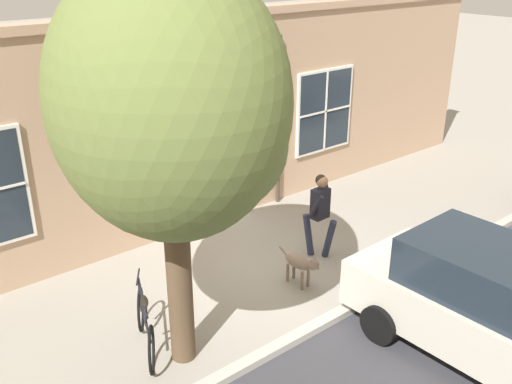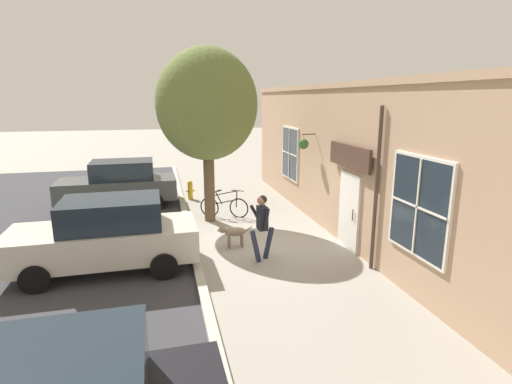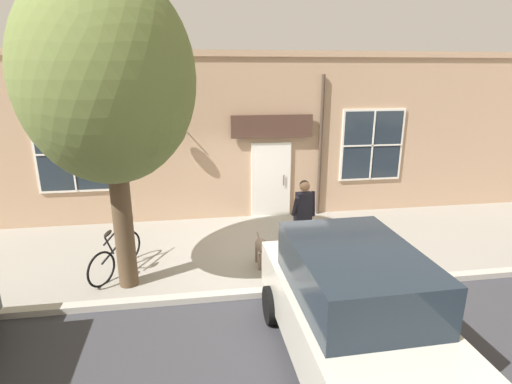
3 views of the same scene
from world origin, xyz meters
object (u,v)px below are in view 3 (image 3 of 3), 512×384
at_px(dog_on_leash, 262,247).
at_px(parked_car_mid_block, 356,314).
at_px(pedestrian_walking, 304,210).
at_px(leaning_bicycle, 116,255).
at_px(street_tree_by_curb, 112,84).

relative_size(dog_on_leash, parked_car_mid_block, 0.23).
xyz_separation_m(pedestrian_walking, leaning_bicycle, (0.33, -3.99, -0.64)).
distance_m(pedestrian_walking, parked_car_mid_block, 3.75).
xyz_separation_m(dog_on_leash, parked_car_mid_block, (3.17, 0.72, 0.43)).
height_order(pedestrian_walking, street_tree_by_curb, street_tree_by_curb).
bearing_deg(parked_car_mid_block, street_tree_by_curb, -130.17).
height_order(pedestrian_walking, dog_on_leash, pedestrian_walking).
bearing_deg(street_tree_by_curb, leaning_bicycle, -147.96).
xyz_separation_m(street_tree_by_curb, parked_car_mid_block, (2.81, 3.33, -2.87)).
xyz_separation_m(street_tree_by_curb, leaning_bicycle, (-0.59, -0.37, -3.37)).
height_order(dog_on_leash, street_tree_by_curb, street_tree_by_curb).
bearing_deg(pedestrian_walking, parked_car_mid_block, -4.55).
bearing_deg(parked_car_mid_block, dog_on_leash, -167.20).
height_order(street_tree_by_curb, parked_car_mid_block, street_tree_by_curb).
bearing_deg(pedestrian_walking, dog_on_leash, -61.14).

